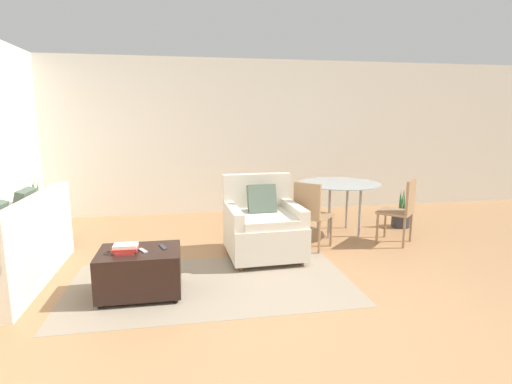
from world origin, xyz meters
TOP-DOWN VIEW (x-y plane):
  - ground_plane at (0.00, 0.00)m, footprint 20.00×20.00m
  - wall_back at (0.00, 4.01)m, footprint 12.00×0.06m
  - area_rug at (-0.77, 0.70)m, footprint 2.93×1.59m
  - couch at (-2.86, 1.13)m, footprint 0.88×1.94m
  - armchair at (-0.07, 1.48)m, footprint 0.93×0.98m
  - ottoman at (-1.47, 0.58)m, footprint 0.78×0.58m
  - book_stack at (-1.59, 0.53)m, footprint 0.24×0.18m
  - tv_remote_primary at (-1.43, 0.56)m, footprint 0.11×0.14m
  - tv_remote_secondary at (-1.25, 0.63)m, footprint 0.09×0.16m
  - potted_plant at (-2.98, 2.49)m, footprint 0.41×0.41m
  - dining_table at (1.24, 2.27)m, footprint 1.21×1.21m
  - dining_chair_near_left at (0.59, 1.62)m, footprint 0.59×0.59m
  - dining_chair_near_right at (1.90, 1.62)m, footprint 0.59×0.59m
  - potted_plant_small at (2.36, 2.42)m, footprint 0.28×0.28m

SIDE VIEW (x-z plane):
  - ground_plane at x=0.00m, z-range 0.00..0.00m
  - area_rug at x=-0.77m, z-range 0.00..0.01m
  - potted_plant_small at x=2.36m, z-range -0.15..0.48m
  - potted_plant at x=-2.98m, z-range -0.31..0.75m
  - ottoman at x=-1.47m, z-range 0.02..0.47m
  - couch at x=-2.86m, z-range -0.15..0.78m
  - armchair at x=-0.07m, z-range -0.12..0.87m
  - tv_remote_primary at x=-1.43m, z-range 0.45..0.46m
  - tv_remote_secondary at x=-1.25m, z-range 0.45..0.46m
  - book_stack at x=-1.59m, z-range 0.45..0.54m
  - dining_chair_near_left at x=0.59m, z-range 0.07..0.97m
  - dining_chair_near_right at x=1.90m, z-range 0.07..0.97m
  - dining_table at x=1.24m, z-range 0.31..1.08m
  - wall_back at x=0.00m, z-range 0.00..2.75m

